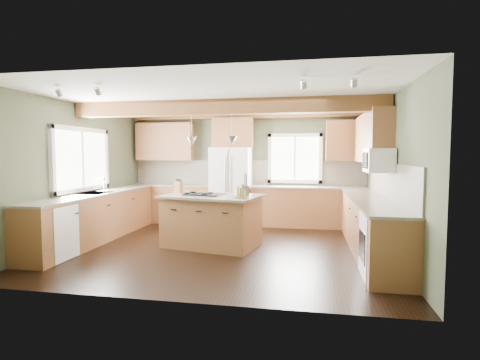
# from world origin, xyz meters

# --- Properties ---
(floor) EXTENTS (5.60, 5.60, 0.00)m
(floor) POSITION_xyz_m (0.00, 0.00, 0.00)
(floor) COLOR black
(floor) RESTS_ON ground
(ceiling) EXTENTS (5.60, 5.60, 0.00)m
(ceiling) POSITION_xyz_m (0.00, 0.00, 2.60)
(ceiling) COLOR silver
(ceiling) RESTS_ON wall_back
(wall_back) EXTENTS (5.60, 0.00, 5.60)m
(wall_back) POSITION_xyz_m (0.00, 2.50, 1.30)
(wall_back) COLOR #424732
(wall_back) RESTS_ON ground
(wall_left) EXTENTS (0.00, 5.00, 5.00)m
(wall_left) POSITION_xyz_m (-2.80, 0.00, 1.30)
(wall_left) COLOR #424732
(wall_left) RESTS_ON ground
(wall_right) EXTENTS (0.00, 5.00, 5.00)m
(wall_right) POSITION_xyz_m (2.80, 0.00, 1.30)
(wall_right) COLOR #424732
(wall_right) RESTS_ON ground
(ceiling_beam) EXTENTS (5.55, 0.26, 0.26)m
(ceiling_beam) POSITION_xyz_m (0.00, 0.05, 2.47)
(ceiling_beam) COLOR brown
(ceiling_beam) RESTS_ON ceiling
(soffit_trim) EXTENTS (5.55, 0.20, 0.10)m
(soffit_trim) POSITION_xyz_m (0.00, 2.40, 2.54)
(soffit_trim) COLOR brown
(soffit_trim) RESTS_ON ceiling
(backsplash_back) EXTENTS (5.58, 0.03, 0.58)m
(backsplash_back) POSITION_xyz_m (0.00, 2.48, 1.21)
(backsplash_back) COLOR brown
(backsplash_back) RESTS_ON wall_back
(backsplash_right) EXTENTS (0.03, 3.70, 0.58)m
(backsplash_right) POSITION_xyz_m (2.78, 0.05, 1.21)
(backsplash_right) COLOR brown
(backsplash_right) RESTS_ON wall_right
(base_cab_back_left) EXTENTS (2.02, 0.60, 0.88)m
(base_cab_back_left) POSITION_xyz_m (-1.79, 2.20, 0.44)
(base_cab_back_left) COLOR brown
(base_cab_back_left) RESTS_ON floor
(counter_back_left) EXTENTS (2.06, 0.64, 0.04)m
(counter_back_left) POSITION_xyz_m (-1.79, 2.20, 0.90)
(counter_back_left) COLOR brown
(counter_back_left) RESTS_ON base_cab_back_left
(base_cab_back_right) EXTENTS (2.62, 0.60, 0.88)m
(base_cab_back_right) POSITION_xyz_m (1.49, 2.20, 0.44)
(base_cab_back_right) COLOR brown
(base_cab_back_right) RESTS_ON floor
(counter_back_right) EXTENTS (2.66, 0.64, 0.04)m
(counter_back_right) POSITION_xyz_m (1.49, 2.20, 0.90)
(counter_back_right) COLOR brown
(counter_back_right) RESTS_ON base_cab_back_right
(base_cab_left) EXTENTS (0.60, 3.70, 0.88)m
(base_cab_left) POSITION_xyz_m (-2.50, 0.05, 0.44)
(base_cab_left) COLOR brown
(base_cab_left) RESTS_ON floor
(counter_left) EXTENTS (0.64, 3.74, 0.04)m
(counter_left) POSITION_xyz_m (-2.50, 0.05, 0.90)
(counter_left) COLOR brown
(counter_left) RESTS_ON base_cab_left
(base_cab_right) EXTENTS (0.60, 3.70, 0.88)m
(base_cab_right) POSITION_xyz_m (2.50, 0.05, 0.44)
(base_cab_right) COLOR brown
(base_cab_right) RESTS_ON floor
(counter_right) EXTENTS (0.64, 3.74, 0.04)m
(counter_right) POSITION_xyz_m (2.50, 0.05, 0.90)
(counter_right) COLOR brown
(counter_right) RESTS_ON base_cab_right
(upper_cab_back_left) EXTENTS (1.40, 0.35, 0.90)m
(upper_cab_back_left) POSITION_xyz_m (-1.99, 2.33, 1.95)
(upper_cab_back_left) COLOR brown
(upper_cab_back_left) RESTS_ON wall_back
(upper_cab_over_fridge) EXTENTS (0.96, 0.35, 0.70)m
(upper_cab_over_fridge) POSITION_xyz_m (-0.30, 2.33, 2.15)
(upper_cab_over_fridge) COLOR brown
(upper_cab_over_fridge) RESTS_ON wall_back
(upper_cab_right) EXTENTS (0.35, 2.20, 0.90)m
(upper_cab_right) POSITION_xyz_m (2.62, 0.90, 1.95)
(upper_cab_right) COLOR brown
(upper_cab_right) RESTS_ON wall_right
(upper_cab_back_corner) EXTENTS (0.90, 0.35, 0.90)m
(upper_cab_back_corner) POSITION_xyz_m (2.30, 2.33, 1.95)
(upper_cab_back_corner) COLOR brown
(upper_cab_back_corner) RESTS_ON wall_back
(window_left) EXTENTS (0.04, 1.60, 1.05)m
(window_left) POSITION_xyz_m (-2.78, 0.05, 1.55)
(window_left) COLOR white
(window_left) RESTS_ON wall_left
(window_back) EXTENTS (1.10, 0.04, 1.00)m
(window_back) POSITION_xyz_m (1.15, 2.48, 1.55)
(window_back) COLOR white
(window_back) RESTS_ON wall_back
(sink) EXTENTS (0.50, 0.65, 0.03)m
(sink) POSITION_xyz_m (-2.50, 0.05, 0.91)
(sink) COLOR #262628
(sink) RESTS_ON counter_left
(faucet) EXTENTS (0.02, 0.02, 0.28)m
(faucet) POSITION_xyz_m (-2.32, 0.05, 1.05)
(faucet) COLOR #B2B2B7
(faucet) RESTS_ON sink
(dishwasher) EXTENTS (0.60, 0.60, 0.84)m
(dishwasher) POSITION_xyz_m (-2.49, -1.25, 0.43)
(dishwasher) COLOR white
(dishwasher) RESTS_ON floor
(oven) EXTENTS (0.60, 0.72, 0.84)m
(oven) POSITION_xyz_m (2.49, -1.25, 0.43)
(oven) COLOR white
(oven) RESTS_ON floor
(microwave) EXTENTS (0.40, 0.70, 0.38)m
(microwave) POSITION_xyz_m (2.58, -0.05, 1.55)
(microwave) COLOR white
(microwave) RESTS_ON wall_right
(pendant_left) EXTENTS (0.18, 0.18, 0.16)m
(pendant_left) POSITION_xyz_m (-0.61, 0.13, 1.88)
(pendant_left) COLOR #B2B2B7
(pendant_left) RESTS_ON ceiling
(pendant_right) EXTENTS (0.18, 0.18, 0.16)m
(pendant_right) POSITION_xyz_m (0.16, -0.03, 1.88)
(pendant_right) COLOR #B2B2B7
(pendant_right) RESTS_ON ceiling
(refrigerator) EXTENTS (0.90, 0.74, 1.80)m
(refrigerator) POSITION_xyz_m (-0.30, 2.12, 0.90)
(refrigerator) COLOR silver
(refrigerator) RESTS_ON floor
(island) EXTENTS (1.75, 1.27, 0.88)m
(island) POSITION_xyz_m (-0.23, 0.05, 0.44)
(island) COLOR brown
(island) RESTS_ON floor
(island_top) EXTENTS (1.87, 1.39, 0.04)m
(island_top) POSITION_xyz_m (-0.23, 0.05, 0.90)
(island_top) COLOR brown
(island_top) RESTS_ON island
(cooktop) EXTENTS (0.76, 0.59, 0.02)m
(cooktop) POSITION_xyz_m (-0.36, 0.07, 0.93)
(cooktop) COLOR black
(cooktop) RESTS_ON island_top
(knife_block) EXTENTS (0.16, 0.14, 0.22)m
(knife_block) POSITION_xyz_m (-0.93, 0.31, 1.03)
(knife_block) COLOR brown
(knife_block) RESTS_ON island_top
(utensil_crock) EXTENTS (0.14, 0.14, 0.18)m
(utensil_crock) POSITION_xyz_m (0.38, 0.08, 1.01)
(utensil_crock) COLOR #463D38
(utensil_crock) RESTS_ON island_top
(bottle_tray) EXTENTS (0.33, 0.33, 0.22)m
(bottle_tray) POSITION_xyz_m (0.35, -0.25, 1.03)
(bottle_tray) COLOR brown
(bottle_tray) RESTS_ON island_top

